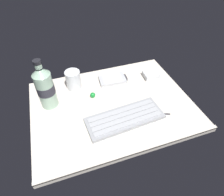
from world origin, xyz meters
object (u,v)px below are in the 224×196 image
object	(u,v)px
charger_block	(151,75)
juice_cup	(73,81)
keyboard	(125,118)
water_bottle	(45,87)
stylus_pen	(158,113)
trackball_mouse	(93,95)
handheld_device	(113,79)

from	to	relation	value
charger_block	juice_cup	bearing A→B (deg)	173.66
keyboard	juice_cup	xyz separation A→B (cm)	(-14.46, 24.35, 3.10)
juice_cup	water_bottle	distance (cm)	14.29
keyboard	water_bottle	world-z (taller)	water_bottle
stylus_pen	keyboard	bearing A→B (deg)	-162.98
water_bottle	stylus_pen	world-z (taller)	water_bottle
water_bottle	trackball_mouse	distance (cm)	19.19
trackball_mouse	water_bottle	bearing A→B (deg)	175.54
juice_cup	charger_block	xyz separation A→B (cm)	(35.79, -3.98, -2.71)
water_bottle	juice_cup	bearing A→B (deg)	32.64
handheld_device	stylus_pen	distance (cm)	26.86
keyboard	water_bottle	xyz separation A→B (cm)	(-25.70, 17.15, 8.20)
keyboard	trackball_mouse	world-z (taller)	trackball_mouse
juice_cup	stylus_pen	distance (cm)	37.95
trackball_mouse	charger_block	bearing A→B (deg)	8.80
water_bottle	charger_block	bearing A→B (deg)	3.92
water_bottle	charger_block	world-z (taller)	water_bottle
handheld_device	stylus_pen	size ratio (longest dim) A/B	1.39
charger_block	stylus_pen	distance (cm)	23.27
keyboard	trackball_mouse	xyz separation A→B (cm)	(-8.28, 15.79, 0.29)
stylus_pen	water_bottle	bearing A→B (deg)	177.62
charger_block	water_bottle	bearing A→B (deg)	-176.08
keyboard	stylus_pen	size ratio (longest dim) A/B	3.13
water_bottle	charger_block	size ratio (longest dim) A/B	2.97
juice_cup	trackball_mouse	distance (cm)	10.93
handheld_device	juice_cup	distance (cm)	18.02
trackball_mouse	stylus_pen	world-z (taller)	trackball_mouse
handheld_device	juice_cup	xyz separation A→B (cm)	(-17.72, 0.80, 3.18)
charger_block	stylus_pen	xyz separation A→B (cm)	(-8.14, -21.78, -0.85)
keyboard	stylus_pen	bearing A→B (deg)	-6.11
keyboard	trackball_mouse	size ratio (longest dim) A/B	13.51
juice_cup	stylus_pen	world-z (taller)	juice_cup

